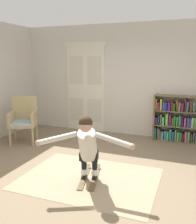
# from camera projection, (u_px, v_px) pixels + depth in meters

# --- Properties ---
(ground_plane) EXTENTS (7.20, 7.20, 0.00)m
(ground_plane) POSITION_uv_depth(u_px,v_px,m) (91.00, 172.00, 4.46)
(ground_plane) COLOR #7D6950
(back_wall) EXTENTS (6.00, 0.10, 2.90)m
(back_wall) POSITION_uv_depth(u_px,v_px,m) (129.00, 80.00, 6.55)
(back_wall) COLOR beige
(back_wall) RESTS_ON ground
(double_door) EXTENTS (1.22, 0.05, 2.45)m
(double_door) POSITION_uv_depth(u_px,v_px,m) (86.00, 87.00, 6.97)
(double_door) COLOR beige
(double_door) RESTS_ON ground
(rug) EXTENTS (2.25, 1.66, 0.01)m
(rug) POSITION_uv_depth(u_px,v_px,m) (89.00, 178.00, 4.21)
(rug) COLOR tan
(rug) RESTS_ON ground
(bookshelf) EXTENTS (1.51, 0.30, 1.13)m
(bookshelf) POSITION_uv_depth(u_px,v_px,m) (183.00, 122.00, 6.05)
(bookshelf) COLOR brown
(bookshelf) RESTS_ON ground
(wicker_chair) EXTENTS (0.80, 0.80, 1.10)m
(wicker_chair) POSITION_uv_depth(u_px,v_px,m) (24.00, 118.00, 6.05)
(wicker_chair) COLOR tan
(wicker_chair) RESTS_ON ground
(skis_pair) EXTENTS (0.48, 0.92, 0.07)m
(skis_pair) POSITION_uv_depth(u_px,v_px,m) (90.00, 176.00, 4.24)
(skis_pair) COLOR brown
(skis_pair) RESTS_ON rug
(person_skier) EXTENTS (1.45, 0.80, 1.08)m
(person_skier) POSITION_uv_depth(u_px,v_px,m) (87.00, 144.00, 3.90)
(person_skier) COLOR white
(person_skier) RESTS_ON skis_pair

